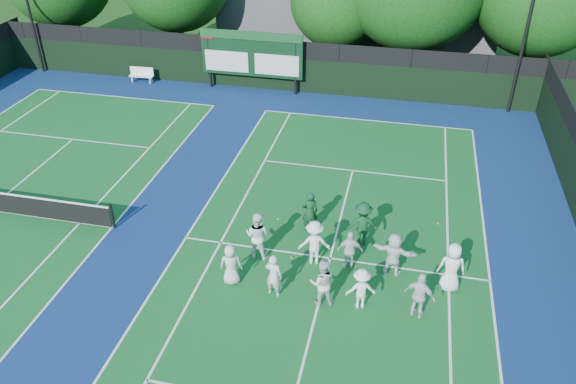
# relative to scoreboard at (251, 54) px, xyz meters

# --- Properties ---
(ground) EXTENTS (120.00, 120.00, 0.00)m
(ground) POSITION_rel_scoreboard_xyz_m (7.01, -15.59, -2.19)
(ground) COLOR #15360E
(ground) RESTS_ON ground
(court_apron) EXTENTS (34.00, 32.00, 0.01)m
(court_apron) POSITION_rel_scoreboard_xyz_m (1.01, -14.59, -2.19)
(court_apron) COLOR navy
(court_apron) RESTS_ON ground
(near_court) EXTENTS (11.05, 23.85, 0.01)m
(near_court) POSITION_rel_scoreboard_xyz_m (7.01, -14.59, -2.18)
(near_court) COLOR #115421
(near_court) RESTS_ON ground
(back_fence) EXTENTS (34.00, 0.08, 3.00)m
(back_fence) POSITION_rel_scoreboard_xyz_m (1.01, 0.41, -0.83)
(back_fence) COLOR black
(back_fence) RESTS_ON ground
(scoreboard) EXTENTS (6.00, 0.21, 3.55)m
(scoreboard) POSITION_rel_scoreboard_xyz_m (0.00, 0.00, 0.00)
(scoreboard) COLOR black
(scoreboard) RESTS_ON ground
(clubhouse) EXTENTS (18.00, 6.00, 4.00)m
(clubhouse) POSITION_rel_scoreboard_xyz_m (5.01, 8.41, -0.19)
(clubhouse) COLOR #525257
(clubhouse) RESTS_ON ground
(bench) EXTENTS (1.49, 0.47, 0.93)m
(bench) POSITION_rel_scoreboard_xyz_m (-6.96, -0.22, -1.69)
(bench) COLOR white
(bench) RESTS_ON ground
(tree_c) EXTENTS (5.59, 5.59, 7.30)m
(tree_c) POSITION_rel_scoreboard_xyz_m (4.43, 3.99, 2.16)
(tree_c) COLOR black
(tree_c) RESTS_ON ground
(tennis_ball_0) EXTENTS (0.07, 0.07, 0.07)m
(tennis_ball_0) POSITION_rel_scoreboard_xyz_m (5.66, -14.88, -2.16)
(tennis_ball_0) COLOR #CADD1A
(tennis_ball_0) RESTS_ON ground
(tennis_ball_1) EXTENTS (0.07, 0.07, 0.07)m
(tennis_ball_1) POSITION_rel_scoreboard_xyz_m (10.77, -11.58, -2.16)
(tennis_ball_1) COLOR #CADD1A
(tennis_ball_1) RESTS_ON ground
(tennis_ball_2) EXTENTS (0.07, 0.07, 0.07)m
(tennis_ball_2) POSITION_rel_scoreboard_xyz_m (11.38, -14.93, -2.16)
(tennis_ball_2) COLOR #CADD1A
(tennis_ball_2) RESTS_ON ground
(tennis_ball_3) EXTENTS (0.07, 0.07, 0.07)m
(tennis_ball_3) POSITION_rel_scoreboard_xyz_m (4.64, -12.67, -2.16)
(tennis_ball_3) COLOR #CADD1A
(tennis_ball_3) RESTS_ON ground
(player_front_0) EXTENTS (0.83, 0.63, 1.51)m
(player_front_0) POSITION_rel_scoreboard_xyz_m (3.97, -16.55, -1.43)
(player_front_0) COLOR silver
(player_front_0) RESTS_ON ground
(player_front_1) EXTENTS (0.65, 0.49, 1.61)m
(player_front_1) POSITION_rel_scoreboard_xyz_m (5.49, -16.82, -1.39)
(player_front_1) COLOR silver
(player_front_1) RESTS_ON ground
(player_front_2) EXTENTS (0.95, 0.82, 1.69)m
(player_front_2) POSITION_rel_scoreboard_xyz_m (7.08, -16.86, -1.35)
(player_front_2) COLOR silver
(player_front_2) RESTS_ON ground
(player_front_3) EXTENTS (1.07, 0.79, 1.48)m
(player_front_3) POSITION_rel_scoreboard_xyz_m (8.31, -16.76, -1.45)
(player_front_3) COLOR white
(player_front_3) RESTS_ON ground
(player_front_4) EXTENTS (1.05, 0.69, 1.66)m
(player_front_4) POSITION_rel_scoreboard_xyz_m (10.12, -16.78, -1.36)
(player_front_4) COLOR silver
(player_front_4) RESTS_ON ground
(player_back_0) EXTENTS (0.97, 0.80, 1.82)m
(player_back_0) POSITION_rel_scoreboard_xyz_m (4.45, -14.99, -1.28)
(player_back_0) COLOR white
(player_back_0) RESTS_ON ground
(player_back_1) EXTENTS (1.22, 0.87, 1.71)m
(player_back_1) POSITION_rel_scoreboard_xyz_m (6.48, -14.91, -1.33)
(player_back_1) COLOR white
(player_back_1) RESTS_ON ground
(player_back_2) EXTENTS (0.92, 0.49, 1.50)m
(player_back_2) POSITION_rel_scoreboard_xyz_m (7.72, -14.92, -1.44)
(player_back_2) COLOR silver
(player_back_2) RESTS_ON ground
(player_back_3) EXTENTS (1.58, 0.74, 1.64)m
(player_back_3) POSITION_rel_scoreboard_xyz_m (9.20, -14.88, -1.37)
(player_back_3) COLOR white
(player_back_3) RESTS_ON ground
(player_back_4) EXTENTS (0.92, 0.63, 1.82)m
(player_back_4) POSITION_rel_scoreboard_xyz_m (11.09, -15.27, -1.28)
(player_back_4) COLOR white
(player_back_4) RESTS_ON ground
(coach_left) EXTENTS (0.72, 0.59, 1.71)m
(coach_left) POSITION_rel_scoreboard_xyz_m (5.96, -13.09, -1.34)
(coach_left) COLOR #103C21
(coach_left) RESTS_ON ground
(coach_right) EXTENTS (1.26, 0.89, 1.76)m
(coach_right) POSITION_rel_scoreboard_xyz_m (7.98, -13.46, -1.31)
(coach_right) COLOR #103C1F
(coach_right) RESTS_ON ground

